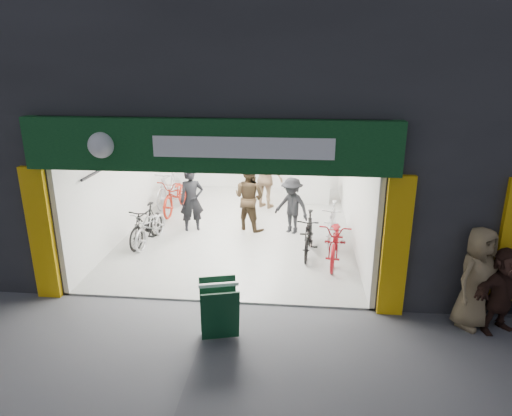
# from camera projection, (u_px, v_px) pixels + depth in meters

# --- Properties ---
(ground) EXTENTS (60.00, 60.00, 0.00)m
(ground) POSITION_uv_depth(u_px,v_px,m) (215.00, 303.00, 8.71)
(ground) COLOR #56565B
(ground) RESTS_ON ground
(building) EXTENTS (17.00, 10.27, 8.00)m
(building) POSITION_uv_depth(u_px,v_px,m) (279.00, 63.00, 11.98)
(building) COLOR #232326
(building) RESTS_ON ground
(bike_left_front) EXTENTS (0.77, 1.76, 0.90)m
(bike_left_front) POSITION_uv_depth(u_px,v_px,m) (151.00, 226.00, 11.35)
(bike_left_front) COLOR #ACABB0
(bike_left_front) RESTS_ON ground
(bike_left_midfront) EXTENTS (0.75, 1.73, 1.00)m
(bike_left_midfront) POSITION_uv_depth(u_px,v_px,m) (146.00, 225.00, 11.30)
(bike_left_midfront) COLOR black
(bike_left_midfront) RESTS_ON ground
(bike_left_midback) EXTENTS (0.84, 2.07, 1.06)m
(bike_left_midback) POSITION_uv_depth(u_px,v_px,m) (176.00, 195.00, 13.65)
(bike_left_midback) COLOR maroon
(bike_left_midback) RESTS_ON ground
(bike_left_back) EXTENTS (0.78, 1.99, 1.16)m
(bike_left_back) POSITION_uv_depth(u_px,v_px,m) (169.00, 188.00, 14.24)
(bike_left_back) COLOR #A7A6AB
(bike_left_back) RESTS_ON ground
(bike_right_front) EXTENTS (0.65, 1.74, 1.02)m
(bike_right_front) POSITION_uv_depth(u_px,v_px,m) (309.00, 234.00, 10.67)
(bike_right_front) COLOR black
(bike_right_front) RESTS_ON ground
(bike_right_mid) EXTENTS (0.94, 2.03, 1.03)m
(bike_right_mid) POSITION_uv_depth(u_px,v_px,m) (336.00, 240.00, 10.34)
(bike_right_mid) COLOR maroon
(bike_right_mid) RESTS_ON ground
(bike_right_back) EXTENTS (0.74, 1.72, 1.00)m
(bike_right_back) POSITION_uv_depth(u_px,v_px,m) (332.00, 223.00, 11.46)
(bike_right_back) COLOR silver
(bike_right_back) RESTS_ON ground
(customer_a) EXTENTS (0.74, 0.61, 1.73)m
(customer_a) POSITION_uv_depth(u_px,v_px,m) (192.00, 201.00, 12.01)
(customer_a) COLOR black
(customer_a) RESTS_ON ground
(customer_b) EXTENTS (1.11, 1.02, 1.83)m
(customer_b) POSITION_uv_depth(u_px,v_px,m) (249.00, 197.00, 12.10)
(customer_b) COLOR #352718
(customer_b) RESTS_ON ground
(customer_c) EXTENTS (1.15, 1.01, 1.54)m
(customer_c) POSITION_uv_depth(u_px,v_px,m) (292.00, 206.00, 11.85)
(customer_c) COLOR black
(customer_c) RESTS_ON ground
(customer_d) EXTENTS (1.20, 0.87, 1.90)m
(customer_d) POSITION_uv_depth(u_px,v_px,m) (266.00, 179.00, 13.81)
(customer_d) COLOR #947556
(customer_d) RESTS_ON ground
(pedestrian_near) EXTENTS (1.05, 1.00, 1.81)m
(pedestrian_near) POSITION_uv_depth(u_px,v_px,m) (476.00, 278.00, 7.72)
(pedestrian_near) COLOR olive
(pedestrian_near) RESTS_ON ground
(pedestrian_far) EXTENTS (1.46, 1.00, 1.52)m
(pedestrian_far) POSITION_uv_depth(u_px,v_px,m) (502.00, 290.00, 7.61)
(pedestrian_far) COLOR #331E17
(pedestrian_far) RESTS_ON ground
(sandwich_board) EXTENTS (0.76, 0.77, 0.96)m
(sandwich_board) POSITION_uv_depth(u_px,v_px,m) (219.00, 309.00, 7.50)
(sandwich_board) COLOR #0D361D
(sandwich_board) RESTS_ON ground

